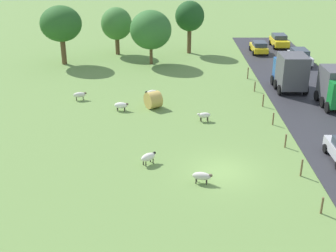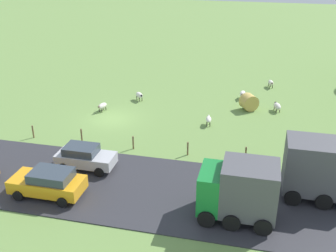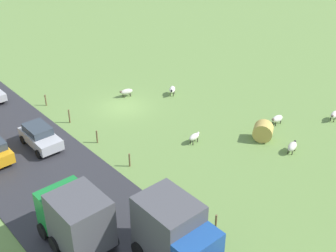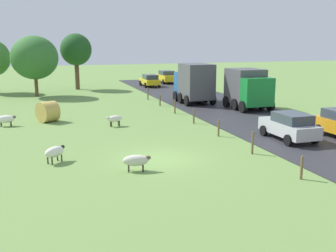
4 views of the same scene
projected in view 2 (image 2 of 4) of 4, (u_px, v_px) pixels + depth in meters
name	position (u px, v px, depth m)	size (l,w,h in m)	color
ground_plane	(113.00, 119.00, 35.45)	(160.00, 160.00, 0.00)	#6B8E47
road_strip	(59.00, 177.00, 26.58)	(8.00, 80.00, 0.06)	#2D2D33
sheep_0	(209.00, 119.00, 34.00)	(1.18, 0.60, 0.77)	silver
sheep_1	(277.00, 106.00, 36.82)	(1.32, 0.87, 0.78)	silver
sheep_2	(243.00, 94.00, 39.80)	(1.27, 0.60, 0.78)	white
sheep_3	(102.00, 106.00, 36.86)	(1.32, 0.75, 0.76)	beige
sheep_4	(271.00, 83.00, 42.88)	(1.28, 0.75, 0.77)	silver
sheep_5	(139.00, 95.00, 39.37)	(1.19, 1.14, 0.80)	silver
hay_bale_0	(249.00, 102.00, 37.07)	(1.49, 1.49, 1.16)	tan
fence_post_0	(33.00, 132.00, 31.84)	(0.12, 0.12, 1.03)	brown
fence_post_1	(82.00, 136.00, 30.94)	(0.12, 0.12, 1.19)	brown
fence_post_2	(133.00, 143.00, 30.10)	(0.12, 0.12, 1.04)	brown
fence_post_3	(188.00, 149.00, 29.24)	(0.12, 0.12, 1.03)	brown
fence_post_4	(246.00, 154.00, 28.35)	(0.12, 0.12, 1.14)	brown
fence_post_5	(307.00, 162.00, 27.51)	(0.12, 0.12, 1.01)	brown
truck_0	(239.00, 189.00, 22.05)	(2.85, 4.20, 3.37)	#197F33
truck_1	(320.00, 169.00, 23.80)	(2.79, 4.35, 3.65)	#1E4C99
car_0	(85.00, 157.00, 27.35)	(1.96, 3.94, 1.62)	#B7B7BC
car_1	(48.00, 182.00, 24.39)	(2.20, 4.42, 1.67)	orange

